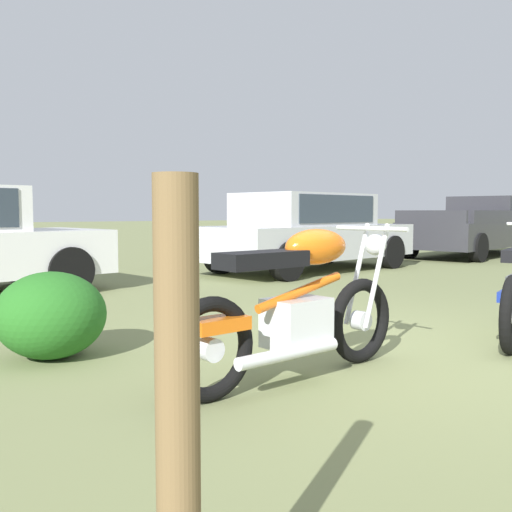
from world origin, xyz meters
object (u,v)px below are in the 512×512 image
Objects in this scene: pickup_truck_charcoal at (479,225)px; fence_post_wooden at (178,442)px; car_silver at (307,228)px; shrub_low at (51,315)px; motorcycle_orange at (298,305)px.

fence_post_wooden is (-12.09, -8.16, -0.16)m from pickup_truck_charcoal.
car_silver is 3.90× the size of fence_post_wooden.
car_silver is 9.49m from fence_post_wooden.
car_silver is at bearing 36.25° from shrub_low.
motorcycle_orange is 12.15m from pickup_truck_charcoal.
car_silver is 6.14m from pickup_truck_charcoal.
car_silver is (4.29, 5.49, 0.31)m from motorcycle_orange.
fence_post_wooden is at bearing -98.19° from shrub_low.
shrub_low is at bearing -172.32° from pickup_truck_charcoal.
pickup_truck_charcoal is at bearing 22.70° from shrub_low.
pickup_truck_charcoal is at bearing -4.01° from car_silver.
motorcycle_orange is at bearing -163.77° from pickup_truck_charcoal.
fence_post_wooden is (-0.47, -3.30, 0.27)m from shrub_low.
shrub_low is at bearing 122.50° from motorcycle_orange.
motorcycle_orange is 1.66× the size of fence_post_wooden.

